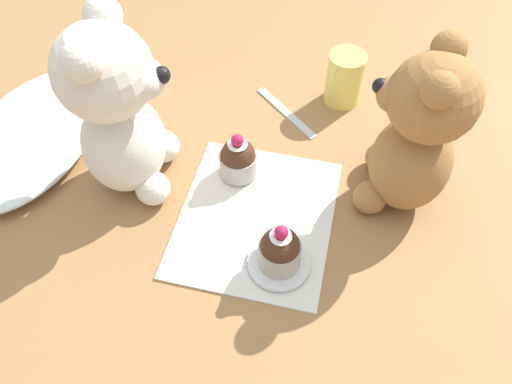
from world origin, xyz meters
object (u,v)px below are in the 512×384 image
teddy_bear_cream (118,111)px  teddy_bear_tan (417,136)px  saucer_plate (279,263)px  teaspoon (283,111)px  cupcake_near_tan_bear (280,250)px  juice_glass (344,78)px  cupcake_near_cream_bear (238,159)px

teddy_bear_cream → teddy_bear_tan: (0.05, -0.36, -0.01)m
saucer_plate → teaspoon: size_ratio=0.57×
teddy_bear_tan → cupcake_near_tan_bear: size_ratio=3.20×
teddy_bear_tan → teaspoon: 0.24m
saucer_plate → juice_glass: (0.32, -0.04, 0.03)m
teddy_bear_tan → saucer_plate: bearing=-35.2°
teddy_bear_tan → juice_glass: size_ratio=2.77×
teddy_bear_tan → teaspoon: teddy_bear_tan is taller
cupcake_near_cream_bear → cupcake_near_tan_bear: 0.16m
teddy_bear_cream → teaspoon: (0.17, -0.17, -0.12)m
teaspoon → teddy_bear_tan: bearing=6.9°
saucer_plate → teddy_bear_tan: bearing=-42.1°
cupcake_near_cream_bear → juice_glass: 0.22m
saucer_plate → juice_glass: juice_glass is taller
teddy_bear_cream → teddy_bear_tan: 0.36m
teddy_bear_cream → cupcake_near_tan_bear: (-0.09, -0.22, -0.08)m
cupcake_near_cream_bear → juice_glass: juice_glass is taller
cupcake_near_tan_bear → juice_glass: 0.32m
cupcake_near_cream_bear → juice_glass: bearing=-32.3°
teddy_bear_cream → saucer_plate: bearing=-122.1°
teddy_bear_tan → saucer_plate: size_ratio=3.01×
teddy_bear_tan → cupcake_near_tan_bear: 0.21m
teddy_bear_cream → cupcake_near_tan_bear: teddy_bear_cream is taller
saucer_plate → cupcake_near_tan_bear: bearing=90.0°
teddy_bear_cream → cupcake_near_cream_bear: bearing=-84.3°
teddy_bear_tan → saucer_plate: 0.22m
cupcake_near_tan_bear → teaspoon: (0.27, 0.05, -0.04)m
cupcake_near_cream_bear → cupcake_near_tan_bear: size_ratio=0.99×
teddy_bear_tan → cupcake_near_tan_bear: (-0.15, 0.13, -0.07)m
cupcake_near_cream_bear → teaspoon: 0.15m
juice_glass → teaspoon: juice_glass is taller
cupcake_near_cream_bear → teaspoon: bearing=-14.7°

